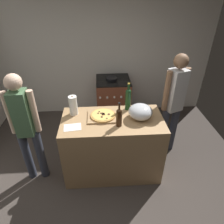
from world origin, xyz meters
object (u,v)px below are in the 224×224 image
(wine_bottle_dark, at_px, (119,117))
(person_in_stripes, at_px, (26,126))
(stove, at_px, (113,100))
(person_in_red, at_px, (174,101))
(pizza, at_px, (103,115))
(paper_towel_roll, at_px, (73,105))
(mixing_bowl, at_px, (140,112))
(wine_bottle_amber, at_px, (128,98))

(wine_bottle_dark, distance_m, person_in_stripes, 1.17)
(stove, height_order, person_in_red, person_in_red)
(person_in_stripes, bearing_deg, person_in_red, 11.61)
(pizza, distance_m, wine_bottle_dark, 0.30)
(stove, height_order, person_in_stripes, person_in_stripes)
(stove, distance_m, person_in_red, 1.41)
(pizza, height_order, wine_bottle_dark, wine_bottle_dark)
(person_in_red, bearing_deg, person_in_stripes, -168.39)
(paper_towel_roll, relative_size, stove, 0.29)
(wine_bottle_dark, distance_m, stove, 1.63)
(wine_bottle_dark, bearing_deg, person_in_stripes, 176.23)
(mixing_bowl, bearing_deg, pizza, 173.86)
(wine_bottle_dark, bearing_deg, stove, 88.65)
(paper_towel_roll, bearing_deg, person_in_stripes, -158.47)
(stove, xyz_separation_m, person_in_red, (0.81, -1.03, 0.51))
(wine_bottle_amber, bearing_deg, person_in_red, 8.81)
(wine_bottle_dark, xyz_separation_m, stove, (0.04, 1.52, -0.60))
(paper_towel_roll, relative_size, person_in_red, 0.16)
(wine_bottle_dark, xyz_separation_m, person_in_red, (0.85, 0.49, -0.09))
(wine_bottle_amber, bearing_deg, paper_towel_roll, -174.05)
(wine_bottle_amber, relative_size, person_in_stripes, 0.25)
(wine_bottle_amber, bearing_deg, mixing_bowl, -60.29)
(pizza, xyz_separation_m, stove, (0.23, 1.31, -0.50))
(person_in_stripes, bearing_deg, pizza, 7.42)
(mixing_bowl, relative_size, stove, 0.34)
(wine_bottle_amber, relative_size, person_in_red, 0.24)
(pizza, distance_m, person_in_red, 1.08)
(person_in_red, bearing_deg, stove, 128.37)
(person_in_red, bearing_deg, wine_bottle_amber, -171.19)
(person_in_red, bearing_deg, wine_bottle_dark, -150.09)
(mixing_bowl, distance_m, person_in_stripes, 1.46)
(wine_bottle_dark, height_order, wine_bottle_amber, wine_bottle_amber)
(paper_towel_roll, distance_m, stove, 1.49)
(person_in_stripes, bearing_deg, paper_towel_roll, 21.53)
(paper_towel_roll, xyz_separation_m, person_in_stripes, (-0.58, -0.23, -0.14))
(paper_towel_roll, bearing_deg, wine_bottle_dark, -27.80)
(mixing_bowl, distance_m, wine_bottle_dark, 0.33)
(wine_bottle_dark, bearing_deg, wine_bottle_amber, 67.18)
(pizza, distance_m, stove, 1.42)
(pizza, relative_size, paper_towel_roll, 1.23)
(wine_bottle_dark, xyz_separation_m, wine_bottle_amber, (0.16, 0.38, 0.04))
(wine_bottle_amber, distance_m, person_in_red, 0.71)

